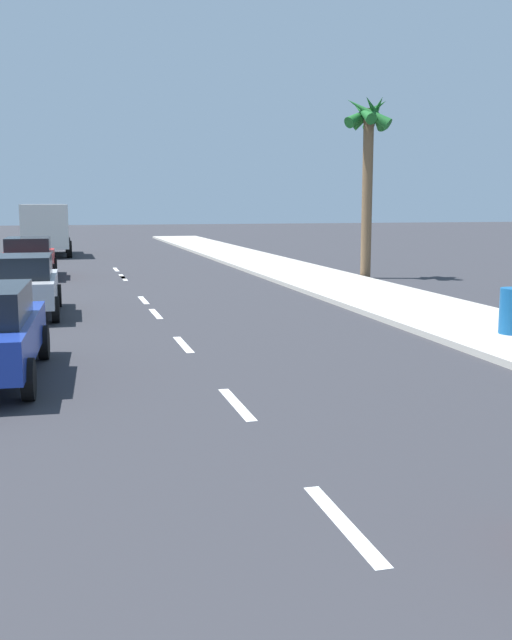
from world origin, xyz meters
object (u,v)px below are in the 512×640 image
(parked_car_silver, at_px, (21,283))
(delivery_truck, at_px, (45,228))
(parked_car_red, at_px, (29,256))
(palm_tree_far, at_px, (368,141))

(parked_car_silver, xyz_separation_m, delivery_truck, (0.32, 22.57, 0.67))
(parked_car_silver, height_order, parked_car_red, same)
(parked_car_silver, distance_m, palm_tree_far, 14.77)
(parked_car_silver, distance_m, parked_car_red, 10.20)
(palm_tree_far, bearing_deg, parked_car_silver, -151.76)
(delivery_truck, xyz_separation_m, palm_tree_far, (12.10, -15.89, 3.70))
(parked_car_red, height_order, palm_tree_far, palm_tree_far)
(parked_car_red, distance_m, delivery_truck, 12.39)
(parked_car_red, relative_size, delivery_truck, 0.71)
(parked_car_silver, bearing_deg, delivery_truck, 90.51)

